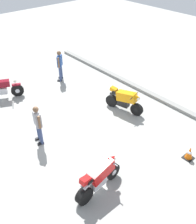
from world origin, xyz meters
TOP-DOWN VIEW (x-y plane):
  - ground_plane at (0.00, 0.00)m, footprint 40.00×40.00m
  - curb_edge at (0.00, 4.60)m, footprint 14.00×0.30m
  - motorcycle_red_sportbike at (3.33, -1.37)m, footprint 0.70×1.96m
  - motorcycle_maroon_cruiser at (-4.19, -1.31)m, footprint 1.05×1.94m
  - motorcycle_orange_sportbike at (0.68, 2.55)m, footprint 1.94×0.80m
  - person_in_gray_shirt at (-0.01, -1.61)m, footprint 0.66×0.39m
  - person_in_blue_shirt at (-3.87, 2.04)m, footprint 0.56×0.56m
  - traffic_cone at (4.49, 2.10)m, footprint 0.36×0.36m

SIDE VIEW (x-z plane):
  - ground_plane at x=0.00m, z-range 0.00..0.00m
  - curb_edge at x=0.00m, z-range 0.00..0.15m
  - traffic_cone at x=4.49m, z-range 0.00..0.53m
  - motorcycle_maroon_cruiser at x=-4.19m, z-range -0.02..1.06m
  - motorcycle_red_sportbike at x=3.33m, z-range 0.02..1.17m
  - motorcycle_orange_sportbike at x=0.68m, z-range 0.02..1.17m
  - person_in_gray_shirt at x=-0.01m, z-range 0.12..1.82m
  - person_in_blue_shirt at x=-3.87m, z-range 0.13..1.87m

